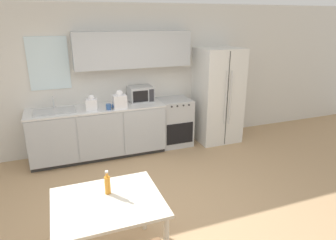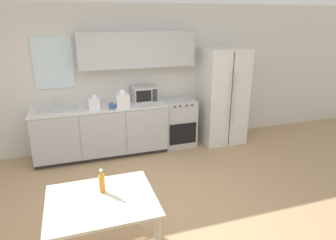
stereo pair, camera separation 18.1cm
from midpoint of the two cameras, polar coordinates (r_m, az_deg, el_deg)
name	(u,v)px [view 2 (the right image)]	position (r m, az deg, el deg)	size (l,w,h in m)	color
ground_plane	(154,211)	(4.17, -1.42, -16.91)	(12.00, 12.00, 0.00)	tan
wall_back	(122,73)	(5.74, -7.91, 8.80)	(12.00, 0.38, 2.70)	silver
kitchen_counter	(102,131)	(5.61, -11.61, -2.03)	(2.39, 0.68, 0.94)	#333333
oven_range	(178,122)	(5.98, 2.74, -0.40)	(0.62, 0.61, 0.94)	#B7BABC
refrigerator	(222,96)	(6.16, 11.09, 4.50)	(0.84, 0.78, 1.89)	silver
kitchen_sink	(58,109)	(5.45, -19.29, 1.95)	(0.68, 0.41, 0.23)	#B7BABC
microwave	(144,94)	(5.69, -3.65, 5.02)	(0.44, 0.37, 0.29)	#B7BABC
coffee_mug	(112,106)	(5.28, -9.67, 2.65)	(0.12, 0.09, 0.10)	#335999
grocery_bag_0	(122,100)	(5.30, -7.71, 3.82)	(0.23, 0.19, 0.33)	white
grocery_bag_1	(95,103)	(5.29, -12.83, 3.22)	(0.21, 0.19, 0.27)	white
dining_table	(102,208)	(3.16, -10.81, -16.22)	(1.06, 0.89, 0.74)	beige
drink_bottle	(102,183)	(3.17, -10.85, -11.69)	(0.06, 0.06, 0.26)	orange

